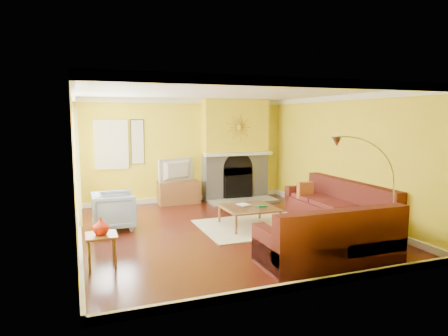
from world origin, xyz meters
name	(u,v)px	position (x,y,z in m)	size (l,w,h in m)	color
floor	(225,230)	(0.00, 0.00, -0.01)	(5.50, 6.00, 0.02)	#501A10
ceiling	(225,92)	(0.00, 0.00, 2.71)	(5.50, 6.00, 0.02)	white
wall_back	(185,150)	(0.00, 3.01, 1.35)	(5.50, 0.02, 2.70)	yellow
wall_front	(309,188)	(0.00, -3.01, 1.35)	(5.50, 0.02, 2.70)	yellow
wall_left	(74,169)	(-2.76, 0.00, 1.35)	(0.02, 6.00, 2.70)	yellow
wall_right	(343,157)	(2.76, 0.00, 1.35)	(0.02, 6.00, 2.70)	yellow
baseboard	(225,227)	(0.00, 0.00, 0.06)	(5.50, 6.00, 0.12)	white
crown_molding	(225,95)	(0.00, 0.00, 2.64)	(5.50, 6.00, 0.12)	white
window_left_near	(76,153)	(-2.72, 1.30, 1.50)	(0.06, 1.22, 1.72)	white
window_left_far	(76,164)	(-2.72, -0.60, 1.50)	(0.06, 1.22, 1.72)	white
window_back	(111,145)	(-1.90, 2.96, 1.55)	(0.82, 0.06, 1.22)	white
wall_art	(138,142)	(-1.25, 2.97, 1.60)	(0.34, 0.04, 1.14)	white
fireplace	(235,150)	(1.35, 2.80, 1.35)	(1.80, 0.40, 2.70)	#9D9994
mantel	(239,154)	(1.35, 2.56, 1.25)	(1.92, 0.22, 0.08)	white
hearth	(243,201)	(1.35, 2.25, 0.03)	(1.80, 0.70, 0.06)	#9D9994
sunburst	(239,128)	(1.35, 2.57, 1.95)	(0.70, 0.04, 0.70)	olive
rug	(259,226)	(0.74, -0.02, 0.01)	(2.40, 1.80, 0.02)	beige
sectional_sofa	(304,212)	(1.26, -0.89, 0.45)	(2.98, 3.63, 0.90)	#591F1C
coffee_table	(249,216)	(0.54, 0.05, 0.21)	(1.05, 1.05, 0.41)	white
media_console	(179,192)	(-0.28, 2.68, 0.29)	(1.05, 0.47, 0.58)	brown
tv	(178,170)	(-0.28, 2.68, 0.88)	(1.03, 0.14, 0.59)	black
subwoofer	(191,196)	(0.10, 2.81, 0.14)	(0.29, 0.29, 0.29)	white
armchair	(114,211)	(-2.06, 0.82, 0.37)	(0.79, 0.81, 0.74)	gray
side_table	(102,250)	(-2.42, -1.22, 0.25)	(0.45, 0.45, 0.49)	brown
vase	(101,226)	(-2.42, -1.22, 0.62)	(0.24, 0.24, 0.26)	red
book	(240,205)	(0.38, 0.16, 0.43)	(0.20, 0.27, 0.03)	white
arc_lamp	(367,197)	(1.58, -2.21, 0.96)	(1.24, 0.36, 1.93)	silver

